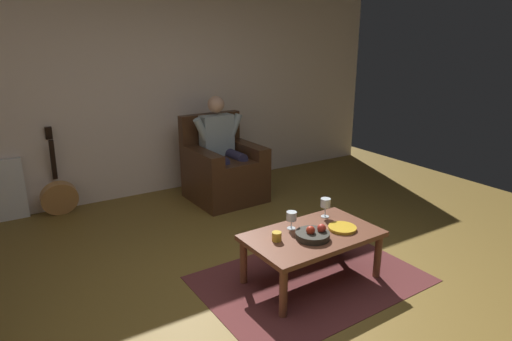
{
  "coord_description": "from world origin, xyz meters",
  "views": [
    {
      "loc": [
        1.69,
        2.21,
        1.9
      ],
      "look_at": [
        -0.34,
        -1.06,
        0.7
      ],
      "focal_mm": 30.12,
      "sensor_mm": 36.0,
      "label": 1
    }
  ],
  "objects_px": {
    "person_seated": "(222,144)",
    "decorative_dish": "(342,228)",
    "fruit_bowl": "(313,234)",
    "guitar": "(59,195)",
    "coffee_table": "(312,240)",
    "wine_glass_near": "(326,204)",
    "wine_glass_far": "(291,217)",
    "armchair": "(223,171)",
    "candle_jar": "(277,236)"
  },
  "relations": [
    {
      "from": "armchair",
      "to": "fruit_bowl",
      "type": "bearing_deg",
      "value": 78.85
    },
    {
      "from": "candle_jar",
      "to": "armchair",
      "type": "bearing_deg",
      "value": -106.28
    },
    {
      "from": "wine_glass_far",
      "to": "person_seated",
      "type": "bearing_deg",
      "value": -100.72
    },
    {
      "from": "wine_glass_near",
      "to": "person_seated",
      "type": "bearing_deg",
      "value": -89.03
    },
    {
      "from": "person_seated",
      "to": "candle_jar",
      "type": "relative_size",
      "value": 16.65
    },
    {
      "from": "armchair",
      "to": "coffee_table",
      "type": "height_order",
      "value": "armchair"
    },
    {
      "from": "wine_glass_near",
      "to": "wine_glass_far",
      "type": "xyz_separation_m",
      "value": [
        0.39,
        0.04,
        -0.02
      ]
    },
    {
      "from": "person_seated",
      "to": "wine_glass_near",
      "type": "distance_m",
      "value": 1.87
    },
    {
      "from": "person_seated",
      "to": "decorative_dish",
      "type": "relative_size",
      "value": 5.46
    },
    {
      "from": "coffee_table",
      "to": "fruit_bowl",
      "type": "bearing_deg",
      "value": 52.87
    },
    {
      "from": "coffee_table",
      "to": "wine_glass_near",
      "type": "height_order",
      "value": "wine_glass_near"
    },
    {
      "from": "coffee_table",
      "to": "candle_jar",
      "type": "relative_size",
      "value": 14.49
    },
    {
      "from": "coffee_table",
      "to": "guitar",
      "type": "xyz_separation_m",
      "value": [
        1.52,
        -2.55,
        -0.13
      ]
    },
    {
      "from": "decorative_dish",
      "to": "candle_jar",
      "type": "height_order",
      "value": "candle_jar"
    },
    {
      "from": "person_seated",
      "to": "fruit_bowl",
      "type": "xyz_separation_m",
      "value": [
        0.32,
        2.13,
        -0.23
      ]
    },
    {
      "from": "wine_glass_far",
      "to": "candle_jar",
      "type": "relative_size",
      "value": 1.97
    },
    {
      "from": "fruit_bowl",
      "to": "candle_jar",
      "type": "distance_m",
      "value": 0.29
    },
    {
      "from": "guitar",
      "to": "wine_glass_near",
      "type": "distance_m",
      "value": 2.99
    },
    {
      "from": "decorative_dish",
      "to": "fruit_bowl",
      "type": "bearing_deg",
      "value": 0.06
    },
    {
      "from": "fruit_bowl",
      "to": "wine_glass_far",
      "type": "bearing_deg",
      "value": -80.17
    },
    {
      "from": "armchair",
      "to": "guitar",
      "type": "xyz_separation_m",
      "value": [
        1.79,
        -0.5,
        -0.12
      ]
    },
    {
      "from": "fruit_bowl",
      "to": "armchair",
      "type": "bearing_deg",
      "value": -98.65
    },
    {
      "from": "person_seated",
      "to": "guitar",
      "type": "height_order",
      "value": "person_seated"
    },
    {
      "from": "coffee_table",
      "to": "wine_glass_near",
      "type": "bearing_deg",
      "value": -145.98
    },
    {
      "from": "coffee_table",
      "to": "wine_glass_far",
      "type": "relative_size",
      "value": 7.36
    },
    {
      "from": "armchair",
      "to": "wine_glass_near",
      "type": "distance_m",
      "value": 1.85
    },
    {
      "from": "guitar",
      "to": "wine_glass_near",
      "type": "bearing_deg",
      "value": 127.86
    },
    {
      "from": "wine_glass_far",
      "to": "fruit_bowl",
      "type": "bearing_deg",
      "value": 99.83
    },
    {
      "from": "armchair",
      "to": "fruit_bowl",
      "type": "distance_m",
      "value": 2.14
    },
    {
      "from": "fruit_bowl",
      "to": "candle_jar",
      "type": "bearing_deg",
      "value": -23.47
    },
    {
      "from": "fruit_bowl",
      "to": "wine_glass_near",
      "type": "bearing_deg",
      "value": -142.45
    },
    {
      "from": "guitar",
      "to": "candle_jar",
      "type": "height_order",
      "value": "guitar"
    },
    {
      "from": "armchair",
      "to": "candle_jar",
      "type": "height_order",
      "value": "armchair"
    },
    {
      "from": "wine_glass_near",
      "to": "candle_jar",
      "type": "distance_m",
      "value": 0.64
    },
    {
      "from": "person_seated",
      "to": "wine_glass_near",
      "type": "bearing_deg",
      "value": 88.47
    },
    {
      "from": "fruit_bowl",
      "to": "decorative_dish",
      "type": "distance_m",
      "value": 0.3
    },
    {
      "from": "armchair",
      "to": "coffee_table",
      "type": "distance_m",
      "value": 2.06
    },
    {
      "from": "coffee_table",
      "to": "person_seated",
      "type": "bearing_deg",
      "value": -97.44
    },
    {
      "from": "candle_jar",
      "to": "decorative_dish",
      "type": "bearing_deg",
      "value": 168.66
    },
    {
      "from": "person_seated",
      "to": "guitar",
      "type": "bearing_deg",
      "value": -17.63
    },
    {
      "from": "fruit_bowl",
      "to": "person_seated",
      "type": "bearing_deg",
      "value": -98.55
    },
    {
      "from": "wine_glass_far",
      "to": "decorative_dish",
      "type": "bearing_deg",
      "value": 146.35
    },
    {
      "from": "armchair",
      "to": "wine_glass_near",
      "type": "xyz_separation_m",
      "value": [
        -0.03,
        1.84,
        0.19
      ]
    },
    {
      "from": "decorative_dish",
      "to": "wine_glass_far",
      "type": "bearing_deg",
      "value": -33.65
    },
    {
      "from": "person_seated",
      "to": "wine_glass_near",
      "type": "relative_size",
      "value": 7.38
    },
    {
      "from": "coffee_table",
      "to": "fruit_bowl",
      "type": "height_order",
      "value": "fruit_bowl"
    },
    {
      "from": "armchair",
      "to": "wine_glass_far",
      "type": "bearing_deg",
      "value": 76.65
    },
    {
      "from": "armchair",
      "to": "coffee_table",
      "type": "xyz_separation_m",
      "value": [
        0.27,
        2.04,
        0.01
      ]
    },
    {
      "from": "person_seated",
      "to": "coffee_table",
      "type": "height_order",
      "value": "person_seated"
    },
    {
      "from": "coffee_table",
      "to": "guitar",
      "type": "bearing_deg",
      "value": -59.15
    }
  ]
}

